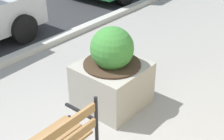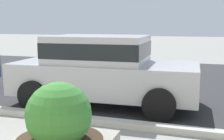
{
  "view_description": "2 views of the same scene",
  "coord_description": "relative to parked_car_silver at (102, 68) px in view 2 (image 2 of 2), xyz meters",
  "views": [
    {
      "loc": [
        -1.44,
        -2.1,
        2.96
      ],
      "look_at": [
        1.68,
        0.5,
        0.6
      ],
      "focal_mm": 50.23,
      "sensor_mm": 36.0,
      "label": 1
    },
    {
      "loc": [
        3.01,
        -1.93,
        1.84
      ],
      "look_at": [
        0.99,
        4.23,
        0.8
      ],
      "focal_mm": 47.14,
      "sensor_mm": 36.0,
      "label": 2
    }
  ],
  "objects": [
    {
      "name": "curb_stone",
      "position": [
        -0.76,
        -1.32,
        -0.78
      ],
      "size": [
        60.0,
        0.2,
        0.12
      ],
      "primitive_type": "cube",
      "color": "#B2AFA8",
      "rests_on": "ground"
    },
    {
      "name": "street_surface",
      "position": [
        -0.76,
        3.28,
        -0.84
      ],
      "size": [
        60.0,
        9.0,
        0.01
      ],
      "primitive_type": "cube",
      "color": "#2D2D30",
      "rests_on": "ground"
    },
    {
      "name": "parked_car_silver",
      "position": [
        0.0,
        0.0,
        0.0
      ],
      "size": [
        4.17,
        2.06,
        1.56
      ],
      "color": "#B7B7BC",
      "rests_on": "ground"
    }
  ]
}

